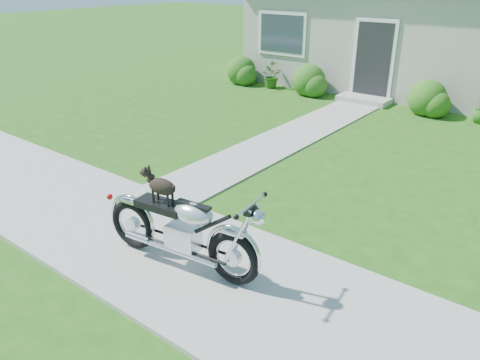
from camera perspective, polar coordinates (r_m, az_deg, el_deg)
name	(u,v)px	position (r m, az deg, el deg)	size (l,w,h in m)	color
ground	(187,258)	(6.03, -6.44, -9.44)	(80.00, 80.00, 0.00)	#235114
sidewalk	(187,257)	(6.02, -6.45, -9.28)	(24.00, 2.20, 0.04)	#9E9B93
walkway	(295,135)	(10.47, 6.67, 5.50)	(1.20, 8.00, 0.03)	#9E9B93
house	(468,15)	(15.99, 26.00, 17.60)	(12.60, 7.03, 4.50)	#B3ADA2
shrub_row	(420,97)	(12.88, 21.13, 9.41)	(11.60, 1.01, 1.01)	#2D5E19
potted_plant_left	(270,75)	(14.90, 3.68, 12.60)	(0.68, 0.59, 0.76)	#275115
motorcycle_with_dog	(182,228)	(5.57, -7.12, -5.80)	(2.22, 0.64, 1.18)	black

